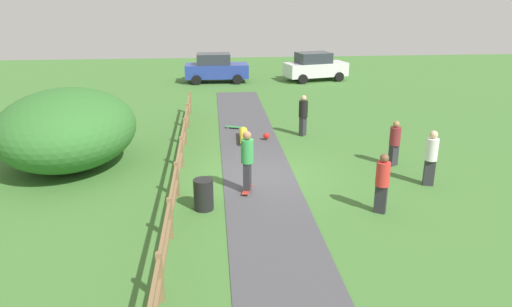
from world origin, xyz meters
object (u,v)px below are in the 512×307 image
object	(u,v)px
skater_riding	(247,158)
skater_fallen	(246,136)
trash_bin	(204,194)
bystander_red	(382,181)
bystander_black	(303,114)
parked_car_white	(315,67)
parked_car_blue	(216,68)
bush_large	(67,128)
skateboard_loose	(234,127)
bystander_white	(431,155)
bystander_maroon	(395,141)

from	to	relation	value
skater_riding	skater_fallen	xyz separation A→B (m)	(0.33, 5.28, -0.91)
skater_riding	skater_fallen	distance (m)	5.37
trash_bin	bystander_red	bearing A→B (deg)	-7.77
skater_riding	bystander_red	distance (m)	4.00
bystander_black	bystander_red	xyz separation A→B (m)	(0.77, -7.58, -0.01)
parked_car_white	parked_car_blue	xyz separation A→B (m)	(-6.78, 0.01, 0.00)
skater_riding	parked_car_blue	size ratio (longest dim) A/B	0.46
parked_car_white	parked_car_blue	bearing A→B (deg)	179.90
bush_large	skateboard_loose	distance (m)	7.39
bystander_white	bystander_maroon	world-z (taller)	bystander_white
skater_riding	skateboard_loose	world-z (taller)	skater_riding
bush_large	bystander_red	bearing A→B (deg)	-26.21
skateboard_loose	parked_car_blue	world-z (taller)	parked_car_blue
bystander_red	parked_car_blue	xyz separation A→B (m)	(-4.29, 20.48, -0.00)
bystander_white	bystander_red	bearing A→B (deg)	-140.98
skateboard_loose	parked_car_blue	distance (m)	11.67
skateboard_loose	skater_riding	bearing A→B (deg)	-89.57
skater_fallen	skateboard_loose	xyz separation A→B (m)	(-0.39, 1.83, -0.11)
parked_car_white	bystander_white	bearing A→B (deg)	-90.87
bush_large	bystander_red	distance (m)	10.77
bush_large	skater_riding	bearing A→B (deg)	-26.35
bush_large	skater_riding	distance (m)	6.77
bush_large	skater_fallen	world-z (taller)	bush_large
bystander_white	skater_riding	bearing A→B (deg)	-179.64
trash_bin	bystander_maroon	size ratio (longest dim) A/B	0.55
trash_bin	bystander_maroon	distance (m)	7.32
trash_bin	bystander_maroon	world-z (taller)	bystander_maroon
skater_riding	bystander_white	distance (m)	5.80
bystander_red	parked_car_blue	distance (m)	20.93
skateboard_loose	bystander_white	size ratio (longest dim) A/B	0.45
trash_bin	parked_car_blue	size ratio (longest dim) A/B	0.21
skateboard_loose	trash_bin	bearing A→B (deg)	-98.81
skater_fallen	skater_riding	bearing A→B (deg)	-93.61
skater_riding	trash_bin	bearing A→B (deg)	-140.83
trash_bin	skater_riding	world-z (taller)	skater_riding
trash_bin	bystander_white	distance (m)	7.23
skater_riding	parked_car_blue	world-z (taller)	skater_riding
bystander_red	skateboard_loose	bearing A→B (deg)	112.35
bush_large	trash_bin	xyz separation A→B (m)	(4.74, -4.08, -0.90)
bush_large	bystander_white	bearing A→B (deg)	-14.04
skater_fallen	bystander_black	bearing A→B (deg)	12.47
bystander_white	parked_car_blue	xyz separation A→B (m)	(-6.49, 18.70, -0.04)
bystander_maroon	parked_car_white	xyz separation A→B (m)	(0.74, 16.80, 0.07)
parked_car_blue	trash_bin	bearing A→B (deg)	-91.81
skater_riding	bystander_black	xyz separation A→B (m)	(2.82, 5.83, -0.14)
bush_large	bystander_maroon	bearing A→B (deg)	-5.43
bush_large	bystander_black	size ratio (longest dim) A/B	3.20
trash_bin	bystander_white	bearing A→B (deg)	8.90
skater_fallen	skateboard_loose	distance (m)	1.88
parked_car_white	bush_large	bearing A→B (deg)	-127.68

